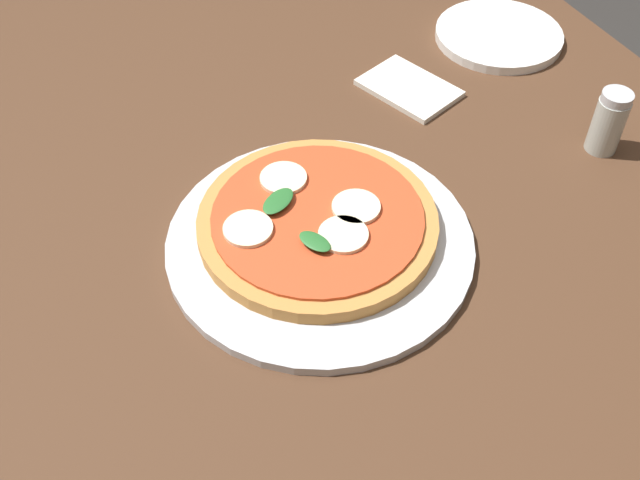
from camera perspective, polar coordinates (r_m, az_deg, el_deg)
name	(u,v)px	position (r m, az deg, el deg)	size (l,w,h in m)	color
dining_table	(335,273)	(0.95, 1.15, -2.51)	(1.48, 1.13, 0.72)	#4C301E
serving_tray	(320,242)	(0.87, 0.00, -0.18)	(0.35, 0.35, 0.01)	silver
pizza	(318,222)	(0.87, -0.19, 1.34)	(0.28, 0.28, 0.03)	#C6843F
plate_white	(499,35)	(1.23, 13.22, 14.69)	(0.19, 0.19, 0.01)	white
napkin	(409,88)	(1.10, 6.68, 11.22)	(0.13, 0.09, 0.01)	white
pepper_shaker	(609,122)	(1.04, 20.78, 8.26)	(0.04, 0.04, 0.09)	#B2B7AD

